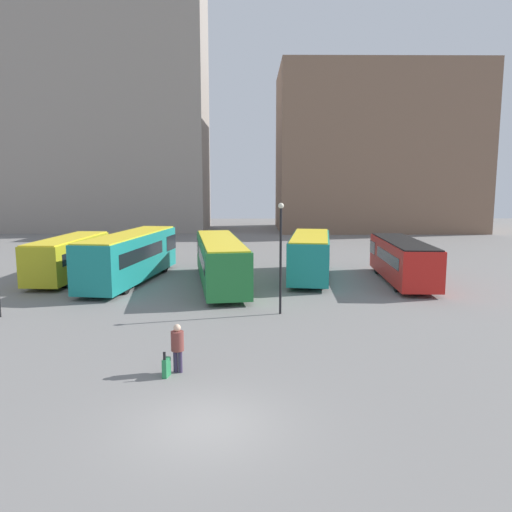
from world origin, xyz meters
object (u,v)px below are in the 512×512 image
(bus_4, at_px, (402,259))
(suitcase, at_px, (166,367))
(bus_3, at_px, (310,255))
(traveler, at_px, (177,344))
(bus_0, at_px, (69,256))
(bus_1, at_px, (131,255))
(bus_2, at_px, (220,260))
(lamp_post_0, at_px, (281,249))

(bus_4, relative_size, suitcase, 11.07)
(bus_3, distance_m, traveler, 18.49)
(bus_4, height_order, traveler, bus_4)
(bus_0, bearing_deg, bus_1, -97.86)
(bus_2, relative_size, suitcase, 13.59)
(traveler, distance_m, lamp_post_0, 9.04)
(bus_0, xyz_separation_m, bus_4, (22.42, -1.24, -0.04))
(traveler, distance_m, suitcase, 0.87)
(bus_2, xyz_separation_m, bus_4, (12.01, 0.81, -0.12))
(bus_3, height_order, lamp_post_0, lamp_post_0)
(bus_3, distance_m, suitcase, 19.01)
(bus_4, bearing_deg, lamp_post_0, 136.89)
(traveler, bearing_deg, bus_3, -9.70)
(bus_0, height_order, bus_1, bus_1)
(bus_2, height_order, bus_3, bus_3)
(bus_2, relative_size, bus_4, 1.23)
(bus_2, relative_size, bus_3, 1.27)
(bus_0, height_order, suitcase, bus_0)
(bus_1, height_order, traveler, bus_1)
(bus_3, bearing_deg, lamp_post_0, 173.09)
(bus_0, distance_m, traveler, 19.85)
(bus_1, bearing_deg, bus_3, -77.45)
(bus_3, relative_size, traveler, 5.73)
(bus_0, bearing_deg, bus_2, -97.88)
(bus_2, height_order, lamp_post_0, lamp_post_0)
(bus_0, bearing_deg, bus_3, -86.58)
(bus_1, bearing_deg, traveler, -153.34)
(bus_2, bearing_deg, bus_4, -94.40)
(bus_3, xyz_separation_m, lamp_post_0, (-2.59, -9.47, 1.64))
(bus_4, bearing_deg, bus_0, 89.97)
(bus_3, height_order, suitcase, bus_3)
(bus_4, distance_m, traveler, 20.31)
(lamp_post_0, bearing_deg, bus_4, 43.74)
(bus_2, bearing_deg, bus_0, 70.62)
(bus_4, relative_size, lamp_post_0, 1.84)
(bus_2, height_order, bus_4, bus_2)
(bus_4, height_order, suitcase, bus_4)
(bus_4, distance_m, suitcase, 20.86)
(suitcase, distance_m, lamp_post_0, 9.72)
(bus_2, bearing_deg, bus_3, -79.13)
(bus_4, bearing_deg, bus_3, 80.92)
(bus_2, xyz_separation_m, bus_3, (6.05, 2.10, 0.01))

